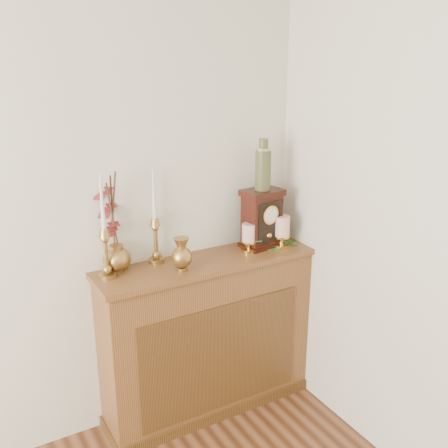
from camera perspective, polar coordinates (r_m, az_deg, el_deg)
console_shelf at (r=3.04m, az=-1.70°, el=-12.53°), size 1.24×0.34×0.93m
candlestick_left at (r=2.61m, az=-12.80°, el=-2.26°), size 0.09×0.09×0.52m
candlestick_center at (r=2.75m, az=-7.47°, el=-0.97°), size 0.08×0.08×0.50m
bud_vase at (r=2.66m, az=-4.64°, el=-3.35°), size 0.11×0.11×0.18m
ginger_jar at (r=2.68m, az=-12.29°, el=-0.14°), size 0.21×0.23×0.53m
pillar_candle_left at (r=2.91m, az=2.74°, el=-1.33°), size 0.09×0.09×0.17m
pillar_candle_right at (r=2.99m, az=6.30°, el=-0.63°), size 0.10×0.10×0.20m
ivy_garland at (r=2.98m, az=3.78°, el=-2.45°), size 0.35×0.15×0.07m
mantel_clock at (r=2.97m, az=4.17°, el=0.54°), size 0.24×0.18×0.33m
ceramic_vase at (r=2.89m, az=4.27°, el=6.18°), size 0.09×0.09×0.28m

